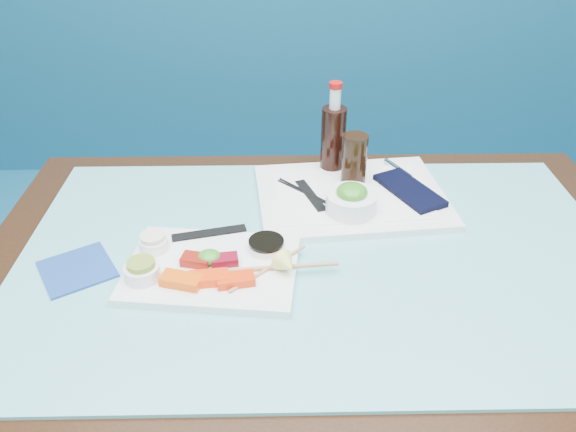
{
  "coord_description": "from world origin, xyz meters",
  "views": [
    {
      "loc": [
        -0.08,
        0.55,
        1.45
      ],
      "look_at": [
        -0.06,
        1.53,
        0.8
      ],
      "focal_mm": 35.0,
      "sensor_mm": 36.0,
      "label": 1
    }
  ],
  "objects_px": {
    "serving_tray": "(351,196)",
    "cola_bottle_body": "(333,141)",
    "sashimi_plate": "(212,269)",
    "blue_napkin": "(77,269)",
    "booth_bench": "(302,197)",
    "seaweed_bowl": "(351,203)",
    "cola_glass": "(354,159)",
    "dining_table": "(319,288)"
  },
  "relations": [
    {
      "from": "serving_tray",
      "to": "cola_bottle_body",
      "type": "bearing_deg",
      "value": 99.16
    },
    {
      "from": "sashimi_plate",
      "to": "blue_napkin",
      "type": "relative_size",
      "value": 2.53
    },
    {
      "from": "booth_bench",
      "to": "cola_bottle_body",
      "type": "relative_size",
      "value": 17.37
    },
    {
      "from": "booth_bench",
      "to": "seaweed_bowl",
      "type": "distance_m",
      "value": 0.83
    },
    {
      "from": "seaweed_bowl",
      "to": "cola_glass",
      "type": "bearing_deg",
      "value": 81.25
    },
    {
      "from": "cola_glass",
      "to": "blue_napkin",
      "type": "distance_m",
      "value": 0.66
    },
    {
      "from": "cola_bottle_body",
      "to": "serving_tray",
      "type": "bearing_deg",
      "value": -75.26
    },
    {
      "from": "serving_tray",
      "to": "dining_table",
      "type": "bearing_deg",
      "value": -117.91
    },
    {
      "from": "sashimi_plate",
      "to": "booth_bench",
      "type": "bearing_deg",
      "value": 82.98
    },
    {
      "from": "blue_napkin",
      "to": "cola_glass",
      "type": "bearing_deg",
      "value": 28.1
    },
    {
      "from": "seaweed_bowl",
      "to": "cola_glass",
      "type": "distance_m",
      "value": 0.14
    },
    {
      "from": "cola_bottle_body",
      "to": "sashimi_plate",
      "type": "bearing_deg",
      "value": -124.06
    },
    {
      "from": "seaweed_bowl",
      "to": "cola_bottle_body",
      "type": "bearing_deg",
      "value": 96.77
    },
    {
      "from": "booth_bench",
      "to": "cola_bottle_body",
      "type": "distance_m",
      "value": 0.69
    },
    {
      "from": "serving_tray",
      "to": "cola_bottle_body",
      "type": "distance_m",
      "value": 0.16
    },
    {
      "from": "dining_table",
      "to": "cola_glass",
      "type": "relative_size",
      "value": 11.52
    },
    {
      "from": "seaweed_bowl",
      "to": "blue_napkin",
      "type": "bearing_deg",
      "value": -162.31
    },
    {
      "from": "cola_glass",
      "to": "sashimi_plate",
      "type": "bearing_deg",
      "value": -134.36
    },
    {
      "from": "dining_table",
      "to": "sashimi_plate",
      "type": "distance_m",
      "value": 0.24
    },
    {
      "from": "serving_tray",
      "to": "cola_bottle_body",
      "type": "xyz_separation_m",
      "value": [
        -0.03,
        0.13,
        0.08
      ]
    },
    {
      "from": "booth_bench",
      "to": "blue_napkin",
      "type": "height_order",
      "value": "booth_bench"
    },
    {
      "from": "seaweed_bowl",
      "to": "blue_napkin",
      "type": "xyz_separation_m",
      "value": [
        -0.55,
        -0.18,
        -0.04
      ]
    },
    {
      "from": "seaweed_bowl",
      "to": "blue_napkin",
      "type": "height_order",
      "value": "seaweed_bowl"
    },
    {
      "from": "dining_table",
      "to": "seaweed_bowl",
      "type": "bearing_deg",
      "value": 60.48
    },
    {
      "from": "cola_bottle_body",
      "to": "blue_napkin",
      "type": "bearing_deg",
      "value": -144.18
    },
    {
      "from": "dining_table",
      "to": "cola_bottle_body",
      "type": "height_order",
      "value": "cola_bottle_body"
    },
    {
      "from": "cola_glass",
      "to": "cola_bottle_body",
      "type": "bearing_deg",
      "value": 120.37
    },
    {
      "from": "sashimi_plate",
      "to": "blue_napkin",
      "type": "distance_m",
      "value": 0.27
    },
    {
      "from": "dining_table",
      "to": "blue_napkin",
      "type": "distance_m",
      "value": 0.49
    },
    {
      "from": "seaweed_bowl",
      "to": "cola_glass",
      "type": "height_order",
      "value": "cola_glass"
    },
    {
      "from": "sashimi_plate",
      "to": "cola_bottle_body",
      "type": "bearing_deg",
      "value": 62.41
    },
    {
      "from": "cola_glass",
      "to": "blue_napkin",
      "type": "xyz_separation_m",
      "value": [
        -0.57,
        -0.31,
        -0.07
      ]
    },
    {
      "from": "cola_glass",
      "to": "blue_napkin",
      "type": "relative_size",
      "value": 0.94
    },
    {
      "from": "serving_tray",
      "to": "cola_glass",
      "type": "xyz_separation_m",
      "value": [
        0.01,
        0.05,
        0.07
      ]
    },
    {
      "from": "cola_glass",
      "to": "cola_bottle_body",
      "type": "relative_size",
      "value": 0.7
    },
    {
      "from": "blue_napkin",
      "to": "seaweed_bowl",
      "type": "bearing_deg",
      "value": 17.69
    },
    {
      "from": "dining_table",
      "to": "serving_tray",
      "type": "height_order",
      "value": "serving_tray"
    },
    {
      "from": "seaweed_bowl",
      "to": "serving_tray",
      "type": "bearing_deg",
      "value": 82.41
    },
    {
      "from": "dining_table",
      "to": "cola_glass",
      "type": "bearing_deg",
      "value": 70.04
    },
    {
      "from": "sashimi_plate",
      "to": "cola_glass",
      "type": "relative_size",
      "value": 2.68
    },
    {
      "from": "seaweed_bowl",
      "to": "blue_napkin",
      "type": "distance_m",
      "value": 0.58
    },
    {
      "from": "sashimi_plate",
      "to": "blue_napkin",
      "type": "bearing_deg",
      "value": -175.69
    }
  ]
}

